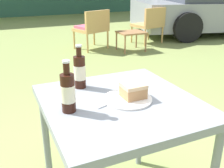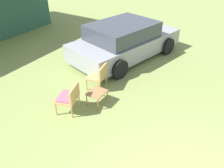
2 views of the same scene
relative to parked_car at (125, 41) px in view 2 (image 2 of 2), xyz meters
The scene contains 4 objects.
parked_car is the anchor object (origin of this frame).
wicker_chair_cushioned 3.60m from the parked_car, behind, with size 0.69×0.64×0.76m.
wicker_chair_plain 2.33m from the parked_car, behind, with size 0.66×0.59×0.76m.
garden_side_table 3.07m from the parked_car, 164.93° to the right, with size 0.49×0.42×0.37m.
Camera 2 is at (-1.96, 0.49, 3.72)m, focal length 35.00 mm.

